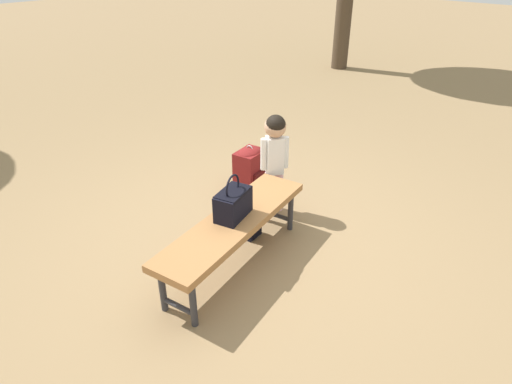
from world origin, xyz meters
name	(u,v)px	position (x,y,z in m)	size (l,w,h in m)	color
ground_plane	(250,238)	(0.00, 0.00, 0.00)	(40.00, 40.00, 0.00)	#8C704C
park_bench	(234,225)	(-0.36, -0.16, 0.39)	(1.64, 0.66, 0.45)	#9E6B3D
handbag	(233,203)	(-0.33, -0.13, 0.58)	(0.36, 0.26, 0.37)	black
child_standing	(275,149)	(0.51, 0.15, 0.67)	(0.23, 0.20, 1.00)	#E5B2C6
backpack_large	(250,168)	(0.66, 0.59, 0.26)	(0.34, 0.31, 0.53)	maroon
backpack_small	(251,223)	(0.03, 0.02, 0.14)	(0.18, 0.17, 0.29)	black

